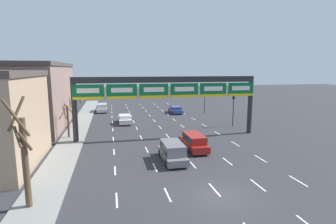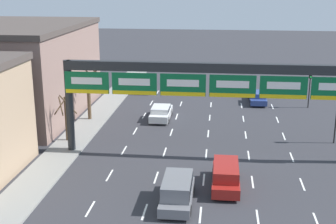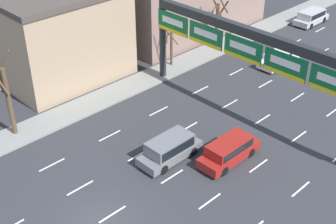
# 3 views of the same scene
# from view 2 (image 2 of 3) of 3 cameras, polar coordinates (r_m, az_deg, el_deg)

# --- Properties ---
(lane_dashes) EXTENTS (13.32, 67.00, 0.01)m
(lane_dashes) POSITION_cam_2_polar(r_m,az_deg,el_deg) (34.76, 4.55, -6.55)
(lane_dashes) COLOR white
(lane_dashes) RESTS_ON ground_plane
(sign_gantry) EXTENTS (21.99, 0.70, 7.33)m
(sign_gantry) POSITION_cam_2_polar(r_m,az_deg,el_deg) (34.80, 4.86, 3.43)
(sign_gantry) COLOR #232628
(sign_gantry) RESTS_ON ground_plane
(building_far) EXTENTS (14.15, 18.19, 9.08)m
(building_far) POSITION_cam_2_polar(r_m,az_deg,el_deg) (49.35, -18.81, 4.90)
(building_far) COLOR gray
(building_far) RESTS_ON ground_plane
(car_white) EXTENTS (1.85, 4.64, 1.34)m
(car_white) POSITION_cam_2_polar(r_m,az_deg,el_deg) (45.66, -0.86, -0.02)
(car_white) COLOR silver
(car_white) RESTS_ON ground_plane
(suv_red) EXTENTS (1.80, 4.84, 1.62)m
(suv_red) POSITION_cam_2_polar(r_m,az_deg,el_deg) (31.19, 7.06, -7.54)
(suv_red) COLOR maroon
(suv_red) RESTS_ON ground_plane
(suv_silver) EXTENTS (1.94, 4.72, 1.59)m
(suv_silver) POSITION_cam_2_polar(r_m,az_deg,el_deg) (57.57, -2.95, 3.49)
(suv_silver) COLOR #B7B7BC
(suv_silver) RESTS_ON ground_plane
(car_blue) EXTENTS (1.82, 4.67, 1.30)m
(car_blue) POSITION_cam_2_polar(r_m,az_deg,el_deg) (52.69, 10.87, 1.84)
(car_blue) COLOR navy
(car_blue) RESTS_ON ground_plane
(suv_grey) EXTENTS (1.89, 4.74, 1.70)m
(suv_grey) POSITION_cam_2_polar(r_m,az_deg,el_deg) (28.74, 1.14, -9.45)
(suv_grey) COLOR slate
(suv_grey) RESTS_ON ground_plane
(traffic_light_mid_block) EXTENTS (0.30, 0.35, 4.10)m
(traffic_light_mid_block) POSITION_cam_2_polar(r_m,az_deg,el_deg) (51.50, 16.94, 3.67)
(traffic_light_mid_block) COLOR black
(traffic_light_mid_block) RESTS_ON ground_plane
(tree_bare_second) EXTENTS (2.06, 2.06, 4.15)m
(tree_bare_second) POSITION_cam_2_polar(r_m,az_deg,el_deg) (39.84, -12.36, -0.41)
(tree_bare_second) COLOR brown
(tree_bare_second) RESTS_ON sidewalk_left
(tree_bare_third) EXTENTS (1.81, 1.81, 5.57)m
(tree_bare_third) POSITION_cam_2_polar(r_m,az_deg,el_deg) (45.43, -9.61, 2.57)
(tree_bare_third) COLOR brown
(tree_bare_third) RESTS_ON sidewalk_left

